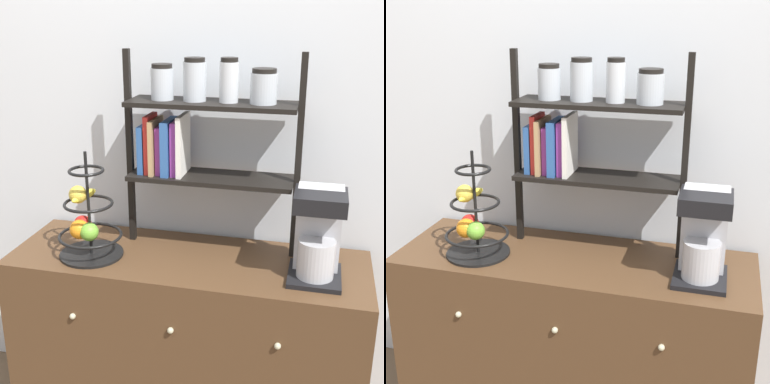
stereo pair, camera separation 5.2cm
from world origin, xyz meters
TOP-DOWN VIEW (x-y plane):
  - wall_back at (0.00, 0.52)m, footprint 7.00×0.05m
  - sideboard at (0.00, 0.24)m, footprint 1.41×0.49m
  - coffee_maker at (0.49, 0.21)m, footprint 0.19×0.22m
  - fruit_stand at (-0.39, 0.16)m, footprint 0.25×0.25m
  - shelf_hutch at (0.01, 0.36)m, footprint 0.69×0.20m

SIDE VIEW (x-z plane):
  - sideboard at x=0.00m, z-range 0.00..0.81m
  - fruit_stand at x=-0.39m, z-range 0.74..1.16m
  - coffee_maker at x=0.49m, z-range 0.81..1.14m
  - wall_back at x=0.00m, z-range 0.00..2.60m
  - shelf_hutch at x=0.01m, z-range 0.92..1.71m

